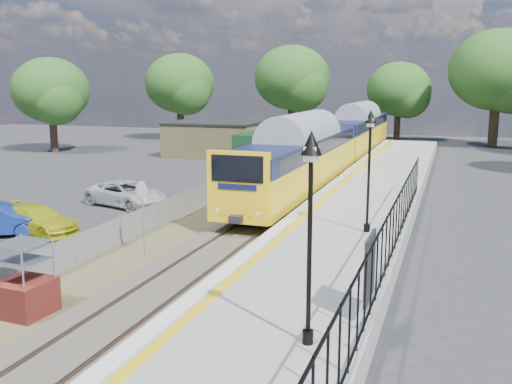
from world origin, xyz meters
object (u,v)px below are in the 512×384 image
at_px(victorian_lamp_north, 370,142).
at_px(brick_plinth, 24,280).
at_px(train, 336,140).
at_px(car_white, 126,194).
at_px(victorian_lamp_south, 311,189).
at_px(car_yellow, 36,220).
at_px(speed_sign, 142,206).

relative_size(victorian_lamp_north, brick_plinth, 2.12).
relative_size(train, brick_plinth, 18.81).
xyz_separation_m(train, car_white, (-8.10, -15.93, -1.68)).
distance_m(victorian_lamp_south, car_yellow, 16.92).
xyz_separation_m(victorian_lamp_north, car_white, (-13.40, 4.66, -3.63)).
bearing_deg(victorian_lamp_north, victorian_lamp_south, -88.85).
bearing_deg(speed_sign, victorian_lamp_south, -21.16).
distance_m(train, brick_plinth, 29.81).
xyz_separation_m(victorian_lamp_north, speed_sign, (-7.80, -3.17, -2.30)).
bearing_deg(train, car_yellow, -111.46).
relative_size(train, car_yellow, 9.67).
xyz_separation_m(brick_plinth, speed_sign, (0.35, 5.88, 0.95)).
bearing_deg(victorian_lamp_south, victorian_lamp_north, 91.15).
xyz_separation_m(victorian_lamp_south, train, (-5.50, 30.59, -1.96)).
height_order(train, brick_plinth, train).
height_order(brick_plinth, car_white, brick_plinth).
bearing_deg(car_yellow, victorian_lamp_south, -111.15).
relative_size(speed_sign, car_yellow, 0.69).
xyz_separation_m(speed_sign, car_yellow, (-6.23, 1.55, -1.38)).
distance_m(victorian_lamp_north, car_white, 14.64).
relative_size(train, speed_sign, 14.01).
xyz_separation_m(car_yellow, car_white, (0.63, 6.28, 0.05)).
relative_size(victorian_lamp_south, car_yellow, 1.09).
relative_size(victorian_lamp_north, train, 0.11).
bearing_deg(victorian_lamp_north, train, 104.43).
distance_m(train, car_yellow, 23.93).
bearing_deg(victorian_lamp_south, speed_sign, 139.50).
bearing_deg(victorian_lamp_south, brick_plinth, 173.50).
relative_size(car_yellow, car_white, 0.88).
distance_m(victorian_lamp_south, brick_plinth, 9.01).
height_order(victorian_lamp_north, train, victorian_lamp_north).
height_order(victorian_lamp_south, speed_sign, victorian_lamp_south).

